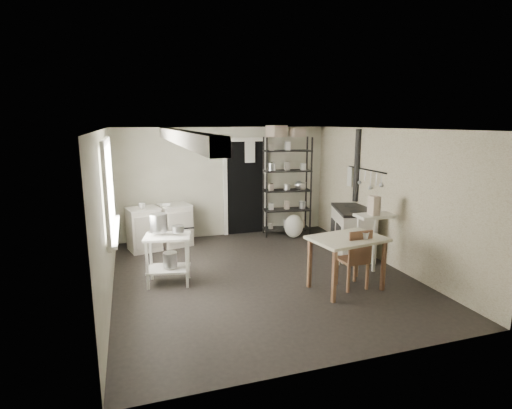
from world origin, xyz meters
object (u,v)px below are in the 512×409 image
object	(u,v)px
stockpot	(158,223)
work_table	(346,264)
base_cabinets	(160,224)
prep_table	(168,258)
shelf_rack	(287,191)
flour_sack	(294,226)
stove	(352,231)
chair	(353,256)

from	to	relation	value
stockpot	work_table	distance (m)	2.82
base_cabinets	prep_table	bearing A→B (deg)	-104.44
prep_table	stockpot	world-z (taller)	stockpot
shelf_rack	flour_sack	size ratio (longest dim) A/B	4.27
base_cabinets	stove	distance (m)	3.65
stockpot	chair	distance (m)	2.90
shelf_rack	chair	distance (m)	2.96
work_table	flour_sack	xyz separation A→B (m)	(0.32, 2.69, -0.14)
prep_table	flour_sack	distance (m)	3.25
flour_sack	work_table	bearing A→B (deg)	-96.80
prep_table	stove	xyz separation A→B (m)	(3.35, 0.36, 0.04)
work_table	chair	size ratio (longest dim) A/B	1.14
flour_sack	prep_table	bearing A→B (deg)	-148.36
flour_sack	shelf_rack	bearing A→B (deg)	103.02
shelf_rack	flour_sack	xyz separation A→B (m)	(0.06, -0.26, -0.71)
base_cabinets	chair	distance (m)	3.80
stockpot	stove	bearing A→B (deg)	4.84
base_cabinets	work_table	bearing A→B (deg)	-63.37
stove	stockpot	bearing A→B (deg)	-157.82
shelf_rack	work_table	bearing A→B (deg)	-86.80
base_cabinets	chair	xyz separation A→B (m)	(2.54, -2.82, 0.02)
work_table	prep_table	bearing A→B (deg)	158.12
prep_table	work_table	size ratio (longest dim) A/B	0.73
chair	base_cabinets	bearing A→B (deg)	129.99
base_cabinets	stockpot	bearing A→B (deg)	-108.06
work_table	chair	bearing A→B (deg)	13.64
base_cabinets	stove	bearing A→B (deg)	-38.02
stockpot	base_cabinets	size ratio (longest dim) A/B	0.22
prep_table	flour_sack	size ratio (longest dim) A/B	1.54
stockpot	work_table	bearing A→B (deg)	-22.36
stockpot	base_cabinets	distance (m)	1.87
stockpot	flour_sack	bearing A→B (deg)	29.58
stockpot	work_table	xyz separation A→B (m)	(2.56, -1.05, -0.56)
prep_table	work_table	distance (m)	2.63
base_cabinets	shelf_rack	bearing A→B (deg)	-11.59
stockpot	stove	world-z (taller)	stockpot
base_cabinets	chair	size ratio (longest dim) A/B	1.38
shelf_rack	work_table	distance (m)	3.02
chair	flour_sack	distance (m)	2.68
base_cabinets	flour_sack	world-z (taller)	base_cabinets
shelf_rack	chair	world-z (taller)	shelf_rack
stockpot	stove	xyz separation A→B (m)	(3.47, 0.29, -0.50)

